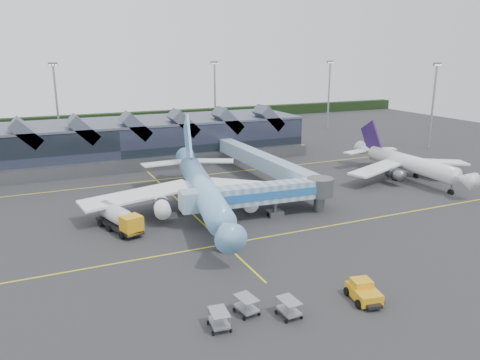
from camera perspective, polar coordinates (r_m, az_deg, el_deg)
name	(u,v)px	position (r m, az deg, el deg)	size (l,w,h in m)	color
ground	(204,225)	(70.07, -4.36, -5.49)	(260.00, 260.00, 0.00)	#2C2C2E
taxi_stripes	(184,206)	(79.02, -6.86, -3.13)	(120.00, 60.00, 0.01)	yellow
tree_line_far	(98,120)	(174.65, -16.97, 7.05)	(260.00, 4.00, 4.00)	black
terminal	(113,142)	(112.18, -15.25, 4.47)	(90.00, 22.25, 12.52)	black
light_masts	(197,99)	(132.36, -5.29, 9.82)	(132.40, 42.56, 22.45)	gray
main_airliner	(201,186)	(74.83, -4.75, -0.79)	(37.64, 43.87, 14.16)	#75B1EE
regional_jet	(407,162)	(100.19, 19.64, 2.04)	(29.00, 31.50, 10.84)	white
jet_bridge	(269,194)	(72.18, 3.55, -1.67)	(25.07, 5.27, 5.54)	#6E94B8
fuel_truck	(118,217)	(69.65, -14.69, -4.37)	(5.41, 10.42, 3.51)	black
pushback_tug	(364,292)	(51.20, 14.85, -13.05)	(3.48, 4.81, 1.98)	orange
baggage_carts	(252,310)	(46.35, 1.47, -15.55)	(8.73, 4.80, 1.76)	#97989F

